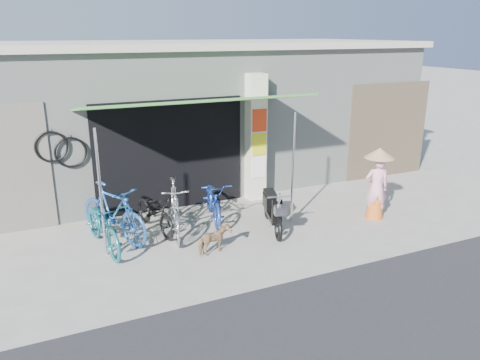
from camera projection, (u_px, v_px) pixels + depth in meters
name	position (u px, v px, depth m)	size (l,w,h in m)	color
ground	(270.00, 242.00, 9.09)	(80.00, 80.00, 0.00)	#A19A91
bicycle_shop	(186.00, 110.00, 12.96)	(12.30, 5.30, 3.66)	#A0A69E
shop_pillar	(255.00, 138.00, 11.09)	(0.42, 0.44, 3.00)	beige
awning	(195.00, 104.00, 9.39)	(4.60, 1.88, 2.72)	#397133
neighbour_right	(388.00, 130.00, 12.90)	(2.60, 0.06, 2.60)	brown
bike_teal	(103.00, 225.00, 8.65)	(0.64, 1.85, 0.97)	#176069
bike_blue	(113.00, 213.00, 9.01)	(0.54, 1.91, 1.15)	#1E4A8B
bike_black	(155.00, 212.00, 9.46)	(0.56, 1.60, 0.84)	black
bike_silver	(175.00, 209.00, 9.26)	(0.52, 1.84, 1.11)	silver
bike_navy	(214.00, 200.00, 9.99)	(0.62, 1.79, 0.94)	navy
street_dog	(214.00, 240.00, 8.53)	(0.29, 0.64, 0.54)	tan
moped	(272.00, 210.00, 9.59)	(0.65, 1.58, 0.91)	black
nun	(377.00, 183.00, 10.04)	(0.64, 0.64, 1.58)	pink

